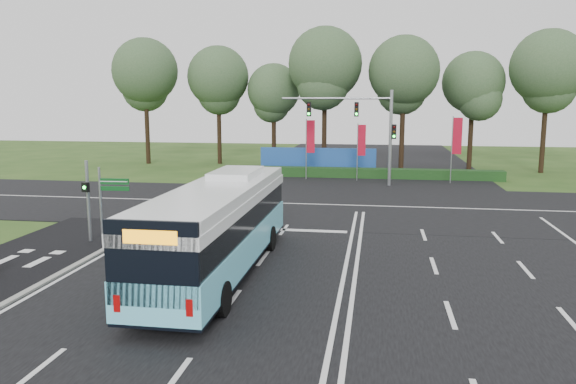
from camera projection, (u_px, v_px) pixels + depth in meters
name	position (u px, v px, depth m)	size (l,w,h in m)	color
ground	(347.00, 263.00, 21.78)	(120.00, 120.00, 0.00)	#294918
road_main	(347.00, 262.00, 21.78)	(20.00, 120.00, 0.04)	black
road_cross	(358.00, 206.00, 33.47)	(120.00, 14.00, 0.05)	black
bike_path	(4.00, 270.00, 20.79)	(5.00, 18.00, 0.06)	black
kerb_strip	(64.00, 272.00, 20.41)	(0.25, 18.00, 0.12)	gray
city_bus	(219.00, 227.00, 20.03)	(2.69, 12.25, 3.51)	#6CDEFB
pedestrian_signal	(88.00, 198.00, 24.63)	(0.33, 0.43, 3.65)	gray
street_sign	(107.00, 196.00, 23.93)	(1.34, 0.15, 3.44)	gray
banner_flag_left	(309.00, 140.00, 44.26)	(0.71, 0.10, 4.82)	gray
banner_flag_mid	(361.00, 144.00, 43.53)	(0.66, 0.16, 4.49)	gray
banner_flag_right	(456.00, 140.00, 41.94)	(0.71, 0.33, 5.10)	gray
traffic_light_gantry	(366.00, 122.00, 40.98)	(8.41, 0.28, 7.00)	gray
hedge	(363.00, 173.00, 45.60)	(22.00, 1.20, 0.80)	#153613
blue_hoarding	(318.00, 161.00, 48.54)	(10.00, 0.30, 2.20)	#1C4A9C
eucalyptus_row	(374.00, 72.00, 50.84)	(49.64, 9.36, 12.82)	black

